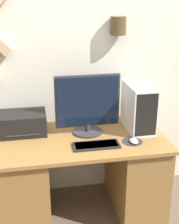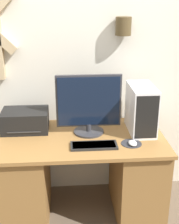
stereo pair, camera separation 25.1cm
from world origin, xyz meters
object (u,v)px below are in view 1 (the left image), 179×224
monitor (88,104)px  printer (23,123)px  keyboard (96,145)px  mouse (134,141)px  computer_tower (139,107)px

monitor → printer: 0.57m
keyboard → printer: printer is taller
mouse → computer_tower: computer_tower is taller
monitor → keyboard: monitor is taller
mouse → printer: (-0.87, 0.36, 0.07)m
mouse → keyboard: bearing=-179.7°
computer_tower → keyboard: bearing=-148.0°
printer → mouse: bearing=-22.3°
keyboard → computer_tower: 0.54m
computer_tower → mouse: bearing=-114.3°
keyboard → mouse: (0.31, 0.00, 0.01)m
monitor → printer: (-0.54, 0.09, -0.17)m
monitor → keyboard: size_ratio=1.49×
keyboard → printer: (-0.56, 0.36, 0.08)m
keyboard → printer: 0.67m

